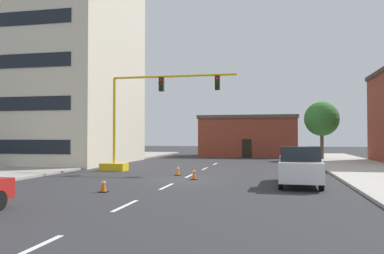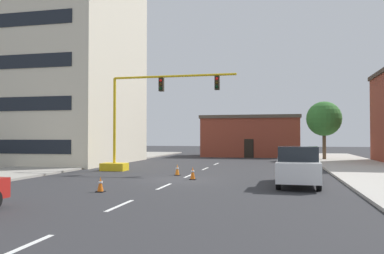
{
  "view_description": "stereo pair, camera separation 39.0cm",
  "coord_description": "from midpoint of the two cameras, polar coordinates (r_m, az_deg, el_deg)",
  "views": [
    {
      "loc": [
        5.19,
        -21.72,
        2.46
      ],
      "look_at": [
        -0.56,
        5.85,
        3.17
      ],
      "focal_mm": 36.56,
      "sensor_mm": 36.0,
      "label": 1
    },
    {
      "loc": [
        5.57,
        -21.64,
        2.46
      ],
      "look_at": [
        -0.56,
        5.85,
        3.17
      ],
      "focal_mm": 36.56,
      "sensor_mm": 36.0,
      "label": 2
    }
  ],
  "objects": [
    {
      "name": "traffic_cone_roadside_b",
      "position": [
        25.01,
        -1.72,
        -6.28
      ],
      "size": [
        0.36,
        0.36,
        0.71
      ],
      "color": "black",
      "rests_on": "ground_plane"
    },
    {
      "name": "ground_plane",
      "position": [
        22.47,
        -1.37,
        -7.73
      ],
      "size": [
        160.0,
        160.0,
        0.0
      ],
      "primitive_type": "plane",
      "color": "#2D2D30"
    },
    {
      "name": "traffic_cone_roadside_a",
      "position": [
        18.0,
        -12.61,
        -8.19
      ],
      "size": [
        0.36,
        0.36,
        0.68
      ],
      "color": "black",
      "rests_on": "ground_plane"
    },
    {
      "name": "traffic_cone_roadside_c",
      "position": [
        22.58,
        0.6,
        -6.76
      ],
      "size": [
        0.36,
        0.36,
        0.75
      ],
      "color": "black",
      "rests_on": "ground_plane"
    },
    {
      "name": "lane_stripe_seg_0",
      "position": [
        9.69,
        -22.6,
        -16.01
      ],
      "size": [
        0.16,
        2.4,
        0.01
      ],
      "primitive_type": "cube",
      "color": "silver",
      "rests_on": "ground_plane"
    },
    {
      "name": "lane_stripe_seg_1",
      "position": [
        14.45,
        -9.69,
        -11.21
      ],
      "size": [
        0.16,
        2.4,
        0.01
      ],
      "primitive_type": "cube",
      "color": "silver",
      "rests_on": "ground_plane"
    },
    {
      "name": "lane_stripe_seg_2",
      "position": [
        19.59,
        -3.51,
        -8.64
      ],
      "size": [
        0.16,
        2.4,
        0.01
      ],
      "primitive_type": "cube",
      "color": "silver",
      "rests_on": "ground_plane"
    },
    {
      "name": "tree_right_far",
      "position": [
        43.08,
        18.95,
        1.13
      ],
      "size": [
        3.61,
        3.61,
        6.16
      ],
      "color": "brown",
      "rests_on": "ground_plane"
    },
    {
      "name": "sidewalk_left",
      "position": [
        34.41,
        -17.63,
        -5.36
      ],
      "size": [
        6.0,
        56.0,
        0.14
      ],
      "primitive_type": "cube",
      "color": "#9E998E",
      "rests_on": "ground_plane"
    },
    {
      "name": "building_tall_left",
      "position": [
        40.88,
        -19.97,
        9.66
      ],
      "size": [
        15.86,
        13.76,
        20.52
      ],
      "color": "beige",
      "rests_on": "ground_plane"
    },
    {
      "name": "pickup_truck_white",
      "position": [
        20.57,
        15.73,
        -5.53
      ],
      "size": [
        2.21,
        5.47,
        1.99
      ],
      "color": "white",
      "rests_on": "ground_plane"
    },
    {
      "name": "lane_stripe_seg_5",
      "position": [
        35.67,
        3.88,
        -5.39
      ],
      "size": [
        0.16,
        2.4,
        0.01
      ],
      "primitive_type": "cube",
      "color": "silver",
      "rests_on": "ground_plane"
    },
    {
      "name": "sidewalk_right",
      "position": [
        30.47,
        24.96,
        -5.81
      ],
      "size": [
        6.0,
        56.0,
        0.14
      ],
      "primitive_type": "cube",
      "color": "#B2ADA3",
      "rests_on": "ground_plane"
    },
    {
      "name": "traffic_signal_gantry",
      "position": [
        28.49,
        -8.48,
        -1.77
      ],
      "size": [
        9.82,
        1.2,
        6.83
      ],
      "color": "yellow",
      "rests_on": "ground_plane"
    },
    {
      "name": "building_brick_center",
      "position": [
        50.18,
        8.83,
        -1.32
      ],
      "size": [
        12.02,
        7.7,
        5.08
      ],
      "color": "brown",
      "rests_on": "ground_plane"
    },
    {
      "name": "lane_stripe_seg_4",
      "position": [
        30.26,
        2.3,
        -6.1
      ],
      "size": [
        0.16,
        2.4,
        0.01
      ],
      "primitive_type": "cube",
      "color": "silver",
      "rests_on": "ground_plane"
    },
    {
      "name": "lane_stripe_seg_3",
      "position": [
        24.89,
        0.02,
        -7.11
      ],
      "size": [
        0.16,
        2.4,
        0.01
      ],
      "primitive_type": "cube",
      "color": "silver",
      "rests_on": "ground_plane"
    }
  ]
}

